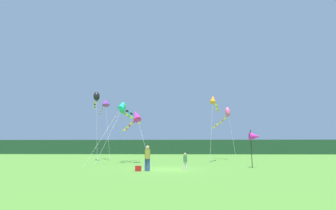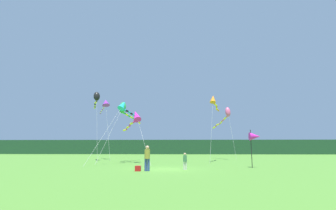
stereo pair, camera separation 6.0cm
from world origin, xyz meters
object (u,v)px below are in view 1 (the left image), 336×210
kite_magenta (135,117)px  kite_purple (105,103)px  cooler_box (138,168)px  kite_cyan (124,107)px  banner_flag_pole (255,137)px  person_child (185,160)px  kite_rainbow (226,115)px  kite_black (96,98)px  kite_green (124,109)px  kite_orange (214,101)px  person_adult (147,157)px

kite_magenta → kite_purple: bearing=127.5°
cooler_box → kite_cyan: bearing=109.2°
cooler_box → banner_flag_pole: banner_flag_pole is taller
person_child → kite_rainbow: bearing=69.0°
kite_cyan → kite_black: 6.88m
kite_green → kite_orange: bearing=2.9°
kite_purple → kite_cyan: bearing=-61.0°
banner_flag_pole → kite_black: 20.60m
kite_black → kite_rainbow: bearing=14.2°
person_child → banner_flag_pole: banner_flag_pole is taller
banner_flag_pole → kite_rainbow: 14.76m
cooler_box → kite_green: (-3.68, 11.54, 6.07)m
person_child → kite_green: kite_green is taller
person_adult → person_child: bearing=22.8°
person_adult → kite_green: bearing=110.7°
cooler_box → kite_cyan: 10.97m
person_child → cooler_box: bearing=-159.4°
kite_rainbow → kite_green: bearing=-155.2°
kite_magenta → kite_green: size_ratio=0.95×
banner_flag_pole → kite_green: size_ratio=0.40×
person_child → kite_orange: size_ratio=0.16×
kite_black → person_adult: bearing=-57.6°
kite_magenta → kite_green: kite_green is taller
kite_magenta → kite_rainbow: 14.29m
banner_flag_pole → person_child: bearing=-160.3°
banner_flag_pole → kite_rainbow: kite_rainbow is taller
banner_flag_pole → kite_magenta: kite_magenta is taller
person_adult → kite_orange: (6.63, 11.98, 6.31)m
kite_rainbow → kite_green: size_ratio=0.91×
cooler_box → banner_flag_pole: bearing=20.0°
banner_flag_pole → kite_black: size_ratio=0.36×
kite_cyan → kite_black: (-4.72, 4.61, 1.97)m
kite_black → kite_green: 4.81m
kite_rainbow → kite_black: size_ratio=0.83×
person_child → kite_green: 13.65m
kite_cyan → kite_green: bearing=102.9°
kite_rainbow → kite_black: (-17.49, -4.42, 1.77)m
kite_black → banner_flag_pole: bearing=-29.8°
kite_cyan → kite_green: 2.89m
person_child → kite_rainbow: size_ratio=0.17×
person_child → person_adult: bearing=-157.2°
banner_flag_pole → kite_black: (-17.22, 9.87, 5.49)m
kite_magenta → kite_black: bearing=147.4°
kite_black → kite_green: (4.07, -1.79, -1.82)m
kite_purple → cooler_box: bearing=-65.8°
kite_black → kite_purple: bearing=88.5°
person_adult → kite_rainbow: (9.09, 17.63, 5.30)m
kite_rainbow → kite_green: (-13.41, -6.20, -0.06)m
kite_rainbow → kite_cyan: bearing=-144.8°
banner_flag_pole → kite_cyan: size_ratio=0.43×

